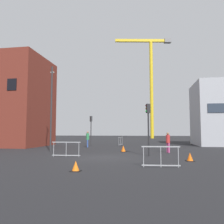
% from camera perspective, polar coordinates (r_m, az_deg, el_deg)
% --- Properties ---
extents(ground, '(160.00, 160.00, 0.00)m').
position_cam_1_polar(ground, '(16.43, -1.87, -11.27)').
color(ground, black).
extents(brick_building, '(9.14, 7.90, 11.10)m').
position_cam_1_polar(brick_building, '(31.82, -24.12, 2.27)').
color(brick_building, maroon).
rests_on(brick_building, ground).
extents(construction_crane, '(15.07, 3.52, 26.89)m').
position_cam_1_polar(construction_crane, '(62.76, 9.58, 9.29)').
color(construction_crane, yellow).
rests_on(construction_crane, ground).
extents(streetlamp_tall, '(1.00, 1.82, 8.00)m').
position_cam_1_polar(streetlamp_tall, '(22.50, -14.89, 2.64)').
color(streetlamp_tall, '#2D2D30').
rests_on(streetlamp_tall, ground).
extents(traffic_light_crosswalk, '(0.37, 0.37, 3.84)m').
position_cam_1_polar(traffic_light_crosswalk, '(30.15, -5.27, -3.41)').
color(traffic_light_crosswalk, '#2D2D30').
rests_on(traffic_light_crosswalk, ground).
extents(traffic_light_near, '(0.39, 0.32, 3.93)m').
position_cam_1_polar(traffic_light_near, '(17.51, 9.05, -2.16)').
color(traffic_light_near, '#232326').
rests_on(traffic_light_near, ground).
extents(pedestrian_walking, '(0.34, 0.34, 1.84)m').
position_cam_1_polar(pedestrian_walking, '(26.80, -6.11, -6.45)').
color(pedestrian_walking, '#33519E').
rests_on(pedestrian_walking, ground).
extents(pedestrian_waiting, '(0.34, 0.34, 1.75)m').
position_cam_1_polar(pedestrian_waiting, '(20.55, 13.81, -6.99)').
color(pedestrian_waiting, '#D14C8C').
rests_on(pedestrian_waiting, ground).
extents(safety_barrier_rear, '(0.28, 2.35, 1.08)m').
position_cam_1_polar(safety_barrier_rear, '(30.27, 2.14, -7.26)').
color(safety_barrier_rear, gray).
rests_on(safety_barrier_rear, ground).
extents(safety_barrier_front, '(1.96, 0.20, 1.08)m').
position_cam_1_polar(safety_barrier_front, '(12.17, 12.09, -10.76)').
color(safety_barrier_front, '#9EA0A5').
rests_on(safety_barrier_front, ground).
extents(safety_barrier_right_run, '(2.10, 0.14, 1.08)m').
position_cam_1_polar(safety_barrier_right_run, '(17.11, -11.37, -9.03)').
color(safety_barrier_right_run, '#9EA0A5').
rests_on(safety_barrier_right_run, ground).
extents(traffic_cone_by_barrier, '(0.47, 0.47, 0.47)m').
position_cam_1_polar(traffic_cone_by_barrier, '(10.96, -9.07, -13.30)').
color(traffic_cone_by_barrier, black).
rests_on(traffic_cone_by_barrier, ground).
extents(traffic_cone_on_verge, '(0.52, 0.52, 0.53)m').
position_cam_1_polar(traffic_cone_on_verge, '(15.16, 18.90, -10.63)').
color(traffic_cone_on_verge, black).
rests_on(traffic_cone_on_verge, ground).
extents(traffic_cone_orange, '(0.55, 0.55, 0.56)m').
position_cam_1_polar(traffic_cone_orange, '(20.83, 2.84, -9.20)').
color(traffic_cone_orange, black).
rests_on(traffic_cone_orange, ground).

